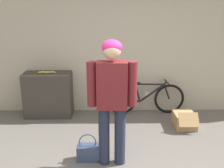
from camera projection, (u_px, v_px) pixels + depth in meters
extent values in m
cube|color=#B7AD99|center=(121.00, 49.00, 5.21)|extent=(8.00, 0.06, 2.60)
cube|color=white|center=(147.00, 94.00, 5.45)|extent=(0.08, 0.01, 0.12)
cube|color=#38332D|center=(48.00, 94.00, 5.17)|extent=(0.92, 0.45, 0.87)
cylinder|color=#23283D|center=(104.00, 136.00, 3.57)|extent=(0.15, 0.15, 0.83)
cylinder|color=#23283D|center=(120.00, 136.00, 3.57)|extent=(0.15, 0.15, 0.83)
cube|color=maroon|center=(112.00, 85.00, 3.36)|extent=(0.40, 0.23, 0.62)
cylinder|color=maroon|center=(92.00, 84.00, 3.36)|extent=(0.13, 0.13, 0.59)
cylinder|color=maroon|center=(132.00, 84.00, 3.36)|extent=(0.13, 0.13, 0.59)
sphere|color=#DBB28E|center=(112.00, 51.00, 3.24)|extent=(0.22, 0.22, 0.22)
ellipsoid|color=#EA2884|center=(112.00, 47.00, 3.24)|extent=(0.26, 0.24, 0.19)
torus|color=black|center=(122.00, 100.00, 5.27)|extent=(0.61, 0.07, 0.61)
torus|color=black|center=(169.00, 99.00, 5.32)|extent=(0.61, 0.07, 0.61)
cylinder|color=black|center=(131.00, 100.00, 5.29)|extent=(0.37, 0.05, 0.08)
cylinder|color=black|center=(128.00, 92.00, 5.23)|extent=(0.30, 0.04, 0.34)
cylinder|color=black|center=(138.00, 93.00, 5.25)|extent=(0.13, 0.04, 0.38)
cylinder|color=black|center=(152.00, 93.00, 5.26)|extent=(0.51, 0.06, 0.39)
cylinder|color=black|center=(150.00, 84.00, 5.21)|extent=(0.58, 0.06, 0.05)
cylinder|color=black|center=(167.00, 92.00, 5.27)|extent=(0.15, 0.04, 0.32)
cylinder|color=black|center=(165.00, 83.00, 5.22)|extent=(0.07, 0.04, 0.08)
cylinder|color=black|center=(167.00, 82.00, 5.21)|extent=(0.04, 0.46, 0.02)
ellipsoid|color=black|center=(135.00, 83.00, 5.19)|extent=(0.22, 0.09, 0.05)
ellipsoid|color=#EAD64C|center=(47.00, 72.00, 5.04)|extent=(0.17, 0.03, 0.03)
ellipsoid|color=#EAD64C|center=(42.00, 72.00, 5.05)|extent=(0.15, 0.09, 0.03)
ellipsoid|color=#EAD64C|center=(53.00, 72.00, 5.05)|extent=(0.15, 0.09, 0.03)
sphere|color=brown|center=(39.00, 72.00, 5.06)|extent=(0.02, 0.02, 0.02)
cube|color=#334260|center=(88.00, 152.00, 3.73)|extent=(0.31, 0.18, 0.23)
torus|color=#334260|center=(88.00, 142.00, 3.68)|extent=(0.25, 0.02, 0.25)
cube|color=tan|center=(184.00, 120.00, 4.77)|extent=(0.37, 0.47, 0.25)
cube|color=tan|center=(189.00, 120.00, 4.51)|extent=(0.35, 0.17, 0.21)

